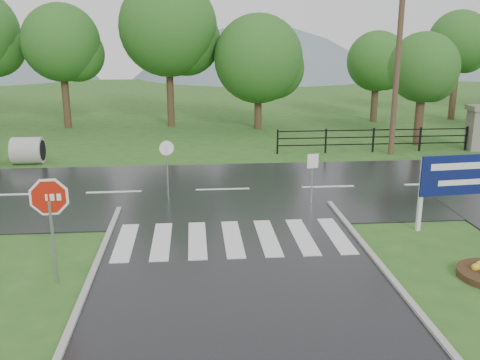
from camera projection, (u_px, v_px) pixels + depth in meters
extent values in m
plane|color=#2D5C1E|center=(252.00, 337.00, 10.34)|extent=(120.00, 120.00, 0.00)
cube|color=black|center=(223.00, 190.00, 19.94)|extent=(90.00, 8.00, 0.04)
cube|color=silver|center=(125.00, 242.00, 14.87)|extent=(0.50, 2.80, 0.02)
cube|color=silver|center=(162.00, 241.00, 14.96)|extent=(0.50, 2.80, 0.02)
cube|color=silver|center=(197.00, 240.00, 15.04)|extent=(0.50, 2.80, 0.02)
cube|color=silver|center=(233.00, 239.00, 15.13)|extent=(0.50, 2.80, 0.02)
cube|color=silver|center=(268.00, 237.00, 15.21)|extent=(0.50, 2.80, 0.02)
cube|color=silver|center=(302.00, 236.00, 15.30)|extent=(0.50, 2.80, 0.02)
cube|color=silver|center=(336.00, 235.00, 15.38)|extent=(0.50, 2.80, 0.02)
cube|color=gray|center=(477.00, 130.00, 26.54)|extent=(0.80, 0.80, 2.00)
cube|color=#6B6659|center=(479.00, 108.00, 26.24)|extent=(1.00, 1.00, 0.24)
cube|color=black|center=(373.00, 144.00, 26.25)|extent=(9.50, 0.05, 0.05)
cube|color=black|center=(373.00, 137.00, 26.16)|extent=(9.50, 0.05, 0.05)
cube|color=black|center=(374.00, 130.00, 26.07)|extent=(9.50, 0.05, 0.05)
cube|color=black|center=(278.00, 142.00, 25.80)|extent=(0.08, 0.08, 1.20)
cube|color=black|center=(466.00, 138.00, 26.60)|extent=(0.08, 0.08, 1.20)
sphere|color=slate|center=(0.00, 182.00, 74.22)|extent=(40.00, 40.00, 40.00)
sphere|color=slate|center=(257.00, 195.00, 78.03)|extent=(48.00, 48.00, 48.00)
sphere|color=slate|center=(444.00, 163.00, 79.25)|extent=(36.00, 36.00, 36.00)
cylinder|color=#9E9B93|center=(28.00, 151.00, 23.87)|extent=(1.30, 1.20, 1.20)
cube|color=#939399|center=(53.00, 243.00, 12.36)|extent=(0.06, 0.06, 2.00)
cylinder|color=white|center=(49.00, 197.00, 12.07)|extent=(1.20, 0.12, 1.20)
cylinder|color=#B4190C|center=(49.00, 197.00, 12.06)|extent=(1.05, 0.11, 1.05)
cube|color=silver|center=(421.00, 195.00, 15.62)|extent=(0.12, 0.12, 2.18)
cube|color=#0B144C|center=(462.00, 175.00, 15.57)|extent=(2.61, 0.32, 1.20)
cube|color=white|center=(464.00, 166.00, 15.46)|extent=(2.06, 0.21, 0.20)
cube|color=white|center=(462.00, 182.00, 15.59)|extent=(1.52, 0.16, 0.16)
cube|color=#939399|center=(312.00, 181.00, 18.08)|extent=(0.04, 0.04, 1.68)
cube|color=white|center=(313.00, 161.00, 17.87)|extent=(0.39, 0.10, 0.48)
cylinder|color=#939399|center=(168.00, 174.00, 18.37)|extent=(0.06, 0.06, 2.01)
cylinder|color=white|center=(167.00, 148.00, 18.11)|extent=(0.49, 0.16, 0.50)
cylinder|color=#473523|center=(397.00, 71.00, 24.89)|extent=(0.26, 0.26, 7.93)
cylinder|color=#3D2B1C|center=(419.00, 113.00, 27.60)|extent=(0.43, 0.43, 3.33)
sphere|color=#235A1C|center=(424.00, 67.00, 26.98)|extent=(3.54, 3.54, 3.54)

